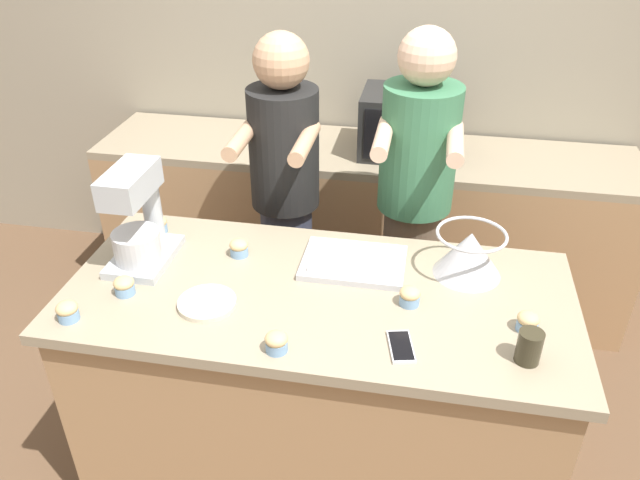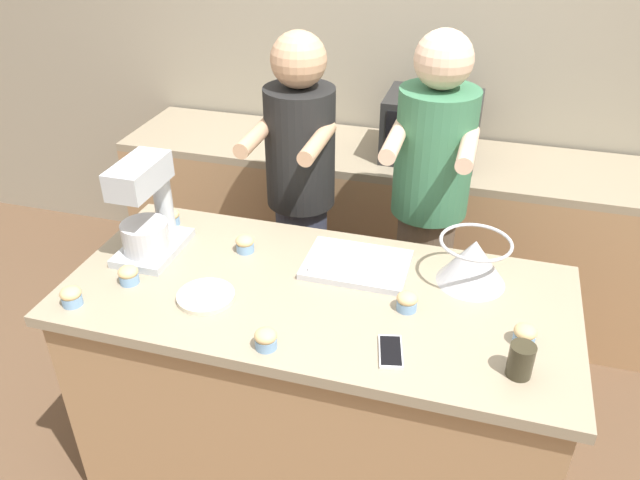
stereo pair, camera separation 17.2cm
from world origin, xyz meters
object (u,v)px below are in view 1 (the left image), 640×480
object	(u,v)px
cupcake_5	(276,342)
cupcake_6	(124,286)
stand_mixer	(138,222)
cupcake_2	(67,311)
microwave_oven	(407,123)
cupcake_1	(239,248)
person_right	(413,211)
drinking_glass	(529,347)
cupcake_4	(410,296)
cupcake_3	(158,224)
person_left	(285,202)
mixing_bowl	(469,252)
cupcake_0	(528,321)
small_plate	(207,303)
baking_tray	(354,261)
cell_phone	(401,347)

from	to	relation	value
cupcake_5	cupcake_6	bearing A→B (deg)	162.24
stand_mixer	cupcake_2	xyz separation A→B (m)	(-0.09, -0.37, -0.13)
microwave_oven	cupcake_1	bearing A→B (deg)	-115.79
person_right	drinking_glass	bearing A→B (deg)	-67.57
cupcake_4	cupcake_5	xyz separation A→B (m)	(-0.38, -0.30, 0.00)
cupcake_3	cupcake_1	bearing A→B (deg)	-16.24
drinking_glass	cupcake_2	xyz separation A→B (m)	(-1.43, -0.07, -0.02)
microwave_oven	cupcake_1	distance (m)	1.25
person_left	person_right	size ratio (longest dim) A/B	0.97
cupcake_3	microwave_oven	bearing A→B (deg)	48.31
cupcake_3	person_right	bearing A→B (deg)	23.46
cupcake_2	cupcake_6	xyz separation A→B (m)	(0.12, 0.16, 0.00)
stand_mixer	cupcake_3	bearing A→B (deg)	98.24
person_left	cupcake_6	xyz separation A→B (m)	(-0.36, -0.83, 0.09)
cupcake_2	cupcake_6	world-z (taller)	same
mixing_bowl	cupcake_0	bearing A→B (deg)	-57.35
small_plate	cupcake_4	size ratio (longest dim) A/B	2.78
cupcake_4	cupcake_5	bearing A→B (deg)	-141.28
cupcake_1	cupcake_4	world-z (taller)	same
baking_tray	cupcake_0	size ratio (longest dim) A/B	5.29
drinking_glass	cupcake_6	bearing A→B (deg)	176.00
small_plate	cupcake_0	distance (m)	1.03
cell_phone	cupcake_0	bearing A→B (deg)	22.54
mixing_bowl	cupcake_1	distance (m)	0.83
small_plate	cupcake_5	xyz separation A→B (m)	(0.28, -0.17, 0.02)
cupcake_2	cupcake_4	size ratio (longest dim) A/B	1.00
drinking_glass	small_plate	bearing A→B (deg)	175.44
person_left	stand_mixer	xyz separation A→B (m)	(-0.38, -0.63, 0.22)
person_left	cupcake_4	size ratio (longest dim) A/B	23.12
drinking_glass	small_plate	world-z (taller)	drinking_glass
baking_tray	cupcake_5	xyz separation A→B (m)	(-0.16, -0.50, 0.02)
microwave_oven	cell_phone	bearing A→B (deg)	-86.64
small_plate	cupcake_0	world-z (taller)	cupcake_0
stand_mixer	cell_phone	size ratio (longest dim) A/B	2.39
cell_phone	cupcake_0	world-z (taller)	cupcake_0
cupcake_2	cupcake_3	bearing A→B (deg)	83.52
cupcake_0	cupcake_4	bearing A→B (deg)	169.99
microwave_oven	cupcake_0	bearing A→B (deg)	-71.03
person_right	cell_phone	distance (m)	0.94
person_left	small_plate	world-z (taller)	person_left
person_left	drinking_glass	bearing A→B (deg)	-44.23
drinking_glass	cupcake_3	xyz separation A→B (m)	(-1.36, 0.50, -0.02)
cupcake_1	cupcake_5	xyz separation A→B (m)	(0.26, -0.49, 0.00)
cupcake_1	cupcake_5	world-z (taller)	same
small_plate	cupcake_1	bearing A→B (deg)	87.00
stand_mixer	cupcake_6	world-z (taller)	stand_mixer
mixing_bowl	cupcake_3	bearing A→B (deg)	176.55
drinking_glass	cupcake_3	world-z (taller)	drinking_glass
person_left	cupcake_5	size ratio (longest dim) A/B	23.12
cupcake_6	cupcake_0	bearing A→B (deg)	2.30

